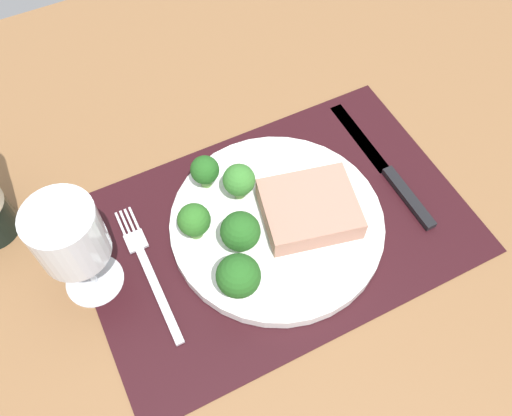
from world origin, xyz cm
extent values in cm
cube|color=brown|center=(0.00, 0.00, -1.50)|extent=(140.00, 110.00, 3.00)
cube|color=black|center=(0.00, 0.00, 0.15)|extent=(47.02, 30.99, 0.30)
cylinder|color=white|center=(0.00, 0.00, 1.10)|extent=(26.27, 26.27, 1.60)
cube|color=tan|center=(3.78, -1.06, 3.38)|extent=(12.93, 11.68, 2.97)
cylinder|color=#5B8942|center=(-5.51, -1.33, 2.78)|extent=(1.46, 1.46, 1.76)
sphere|color=#235B1E|center=(-5.51, -1.33, 5.63)|extent=(4.62, 4.62, 4.62)
cylinder|color=#6B994C|center=(-5.49, 8.83, 2.62)|extent=(1.42, 1.42, 1.45)
sphere|color=#235B1E|center=(-5.49, 8.83, 4.88)|extent=(3.61, 3.61, 3.61)
cylinder|color=#5B8942|center=(-9.51, 2.74, 2.64)|extent=(1.68, 1.68, 1.49)
sphere|color=#2D6B23|center=(-9.51, 2.74, 5.06)|extent=(3.94, 3.94, 3.94)
cylinder|color=#5B8942|center=(-8.14, -6.31, 2.89)|extent=(1.38, 1.38, 1.97)
sphere|color=#235B1E|center=(-8.14, -6.31, 5.96)|extent=(4.90, 4.90, 4.90)
cylinder|color=#6B994C|center=(-2.46, 5.39, 2.69)|extent=(1.35, 1.35, 1.59)
sphere|color=#387A2D|center=(-2.46, 5.39, 5.18)|extent=(3.99, 3.99, 3.99)
cube|color=silver|center=(-16.38, -2.00, 0.55)|extent=(1.00, 13.00, 0.50)
cube|color=silver|center=(-16.38, 5.80, 0.55)|extent=(2.40, 2.60, 0.40)
cube|color=silver|center=(-17.28, 8.90, 0.55)|extent=(0.30, 3.60, 0.35)
cube|color=silver|center=(-16.68, 8.90, 0.55)|extent=(0.30, 3.60, 0.35)
cube|color=silver|center=(-16.08, 8.90, 0.55)|extent=(0.30, 3.60, 0.35)
cube|color=silver|center=(-15.48, 8.90, 0.55)|extent=(0.30, 3.60, 0.35)
cube|color=black|center=(17.02, -3.90, 0.70)|extent=(1.40, 10.00, 0.80)
cube|color=silver|center=(17.02, 7.60, 0.45)|extent=(1.80, 13.00, 0.30)
cylinder|color=silver|center=(-22.48, 3.23, 0.20)|extent=(6.80, 6.80, 0.40)
cylinder|color=silver|center=(-22.48, 3.23, 4.06)|extent=(0.80, 0.80, 7.33)
cylinder|color=silver|center=(-22.48, 3.23, 11.32)|extent=(7.44, 7.44, 7.18)
cylinder|color=#560C19|center=(-22.48, 3.23, 8.90)|extent=(6.55, 6.55, 2.35)
camera|label=1|loc=(-17.35, -28.87, 58.68)|focal=37.96mm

